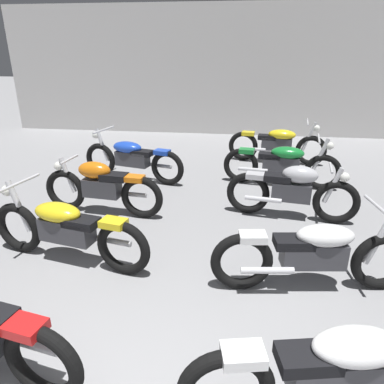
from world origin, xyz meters
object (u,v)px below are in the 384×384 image
motorcycle_right_row_0 (340,370)px  motorcycle_right_row_3 (282,163)px  motorcycle_right_row_2 (292,190)px  motorcycle_right_row_4 (277,143)px  motorcycle_left_row_1 (66,228)px  motorcycle_right_row_1 (315,252)px  motorcycle_left_row_2 (101,186)px  motorcycle_left_row_3 (132,158)px

motorcycle_right_row_0 → motorcycle_right_row_3: size_ratio=0.99×
motorcycle_right_row_2 → motorcycle_right_row_3: bearing=90.8°
motorcycle_right_row_4 → motorcycle_right_row_2: bearing=-90.5°
motorcycle_right_row_3 → motorcycle_right_row_4: bearing=88.3°
motorcycle_left_row_1 → motorcycle_right_row_1: bearing=-3.3°
motorcycle_left_row_2 → motorcycle_right_row_0: 4.17m
motorcycle_right_row_0 → motorcycle_right_row_3: same height
motorcycle_right_row_1 → motorcycle_right_row_3: (-0.04, 3.17, 0.00)m
motorcycle_left_row_3 → motorcycle_right_row_1: 4.27m
motorcycle_left_row_2 → motorcycle_right_row_3: size_ratio=0.91×
motorcycle_right_row_1 → motorcycle_right_row_4: same height
motorcycle_right_row_0 → motorcycle_right_row_1: (0.10, 1.52, 0.00)m
motorcycle_right_row_4 → motorcycle_right_row_3: bearing=-91.7°
motorcycle_left_row_2 → motorcycle_right_row_3: (2.89, 1.62, -0.01)m
motorcycle_right_row_2 → motorcycle_right_row_3: (-0.02, 1.40, -0.01)m
motorcycle_left_row_1 → motorcycle_left_row_2: 1.39m
motorcycle_right_row_1 → motorcycle_right_row_0: bearing=-93.9°
motorcycle_left_row_2 → motorcycle_right_row_1: motorcycle_right_row_1 is taller
motorcycle_right_row_1 → motorcycle_right_row_4: size_ratio=1.00×
motorcycle_left_row_2 → motorcycle_left_row_3: 1.58m
motorcycle_left_row_2 → motorcycle_right_row_4: (2.93, 3.12, -0.01)m
motorcycle_right_row_2 → motorcycle_left_row_1: bearing=-150.3°
motorcycle_left_row_3 → motorcycle_right_row_3: same height
motorcycle_right_row_0 → motorcycle_right_row_4: 6.19m
motorcycle_left_row_2 → motorcycle_right_row_0: motorcycle_right_row_0 is taller
motorcycle_right_row_1 → motorcycle_right_row_3: same height
motorcycle_left_row_2 → motorcycle_right_row_1: size_ratio=0.91×
motorcycle_right_row_2 → motorcycle_right_row_4: bearing=89.5°
motorcycle_right_row_0 → motorcycle_right_row_4: bearing=89.0°
motorcycle_right_row_0 → motorcycle_right_row_4: size_ratio=0.99×
motorcycle_right_row_3 → motorcycle_right_row_4: same height
motorcycle_right_row_0 → motorcycle_right_row_1: bearing=86.1°
motorcycle_right_row_3 → motorcycle_right_row_2: bearing=-89.2°
motorcycle_left_row_1 → motorcycle_left_row_3: size_ratio=1.01×
motorcycle_left_row_1 → motorcycle_right_row_1: same height
motorcycle_left_row_3 → motorcycle_right_row_1: size_ratio=0.98×
motorcycle_left_row_3 → motorcycle_right_row_1: bearing=-47.1°
motorcycle_right_row_4 → motorcycle_right_row_1: bearing=-90.1°
motorcycle_left_row_1 → motorcycle_left_row_3: 2.97m
motorcycle_left_row_3 → motorcycle_right_row_4: size_ratio=0.98×
motorcycle_left_row_3 → motorcycle_right_row_0: same height
motorcycle_left_row_3 → motorcycle_right_row_4: same height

